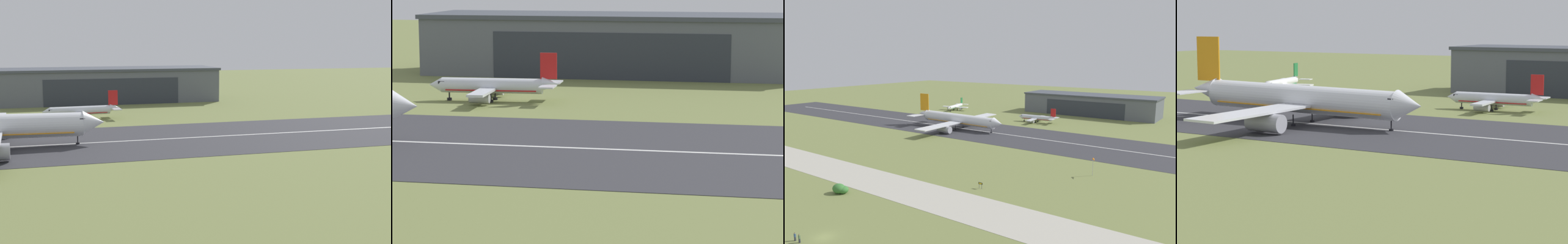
% 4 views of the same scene
% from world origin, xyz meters
% --- Properties ---
extents(runway_strip, '(437.56, 43.32, 0.06)m').
position_xyz_m(runway_strip, '(0.00, 110.03, 0.03)').
color(runway_strip, '#333338').
rests_on(runway_strip, ground_plane).
extents(runway_centreline, '(393.81, 0.70, 0.01)m').
position_xyz_m(runway_centreline, '(0.00, 110.03, 0.07)').
color(runway_centreline, silver).
rests_on(runway_centreline, runway_strip).
extents(hangar_building, '(82.05, 24.30, 12.88)m').
position_xyz_m(hangar_building, '(-14.01, 194.33, 6.46)').
color(hangar_building, slate).
rests_on(hangar_building, ground_plane).
extents(airplane_parked_centre, '(22.94, 20.89, 8.36)m').
position_xyz_m(airplane_parked_centre, '(-28.03, 148.81, 2.56)').
color(airplane_parked_centre, silver).
rests_on(airplane_parked_centre, ground_plane).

